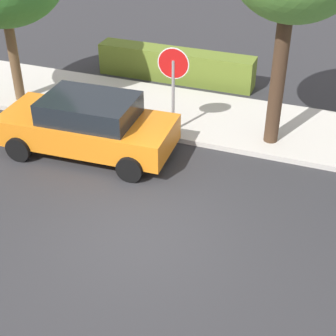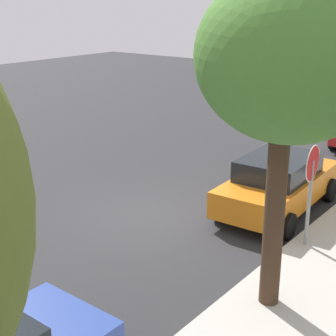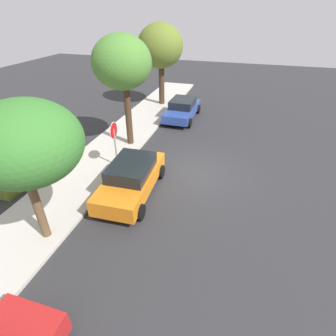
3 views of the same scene
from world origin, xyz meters
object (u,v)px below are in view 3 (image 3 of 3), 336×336
stop_sign (114,137)px  parked_car_orange (131,178)px  street_tree_mid_block (26,144)px  street_tree_near_corner (122,63)px  street_tree_far (160,47)px  parked_car_blue (182,109)px

stop_sign → parked_car_orange: 2.46m
parked_car_orange → street_tree_mid_block: bearing=152.1°
parked_car_orange → street_tree_mid_block: size_ratio=0.89×
parked_car_orange → street_tree_mid_block: (-3.14, 1.66, 2.89)m
street_tree_near_corner → street_tree_far: 7.33m
parked_car_blue → street_tree_mid_block: bearing=172.8°
stop_sign → street_tree_near_corner: 3.92m
stop_sign → parked_car_orange: bearing=-137.5°
stop_sign → street_tree_far: 10.38m
stop_sign → street_tree_near_corner: size_ratio=0.41×
stop_sign → parked_car_orange: size_ratio=0.56×
stop_sign → street_tree_mid_block: size_ratio=0.50×
street_tree_near_corner → parked_car_orange: bearing=-154.0°
parked_car_orange → street_tree_far: bearing=12.1°
stop_sign → parked_car_blue: stop_sign is taller
parked_car_blue → street_tree_far: (2.40, 2.39, 3.70)m
stop_sign → street_tree_near_corner: street_tree_near_corner is taller
parked_car_orange → street_tree_far: 12.46m
street_tree_mid_block → street_tree_far: size_ratio=0.82×
parked_car_blue → street_tree_mid_block: size_ratio=0.87×
stop_sign → street_tree_mid_block: 5.22m
parked_car_blue → street_tree_far: street_tree_far is taller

